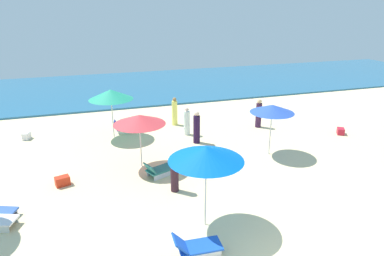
{
  "coord_description": "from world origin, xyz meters",
  "views": [
    {
      "loc": [
        -5.23,
        -5.44,
        6.62
      ],
      "look_at": [
        -0.44,
        9.58,
        0.96
      ],
      "focal_mm": 31.96,
      "sensor_mm": 36.0,
      "label": 1
    }
  ],
  "objects_px": {
    "beachgoer_6": "(187,122)",
    "cooler_box_1": "(62,181)",
    "umbrella_6": "(206,154)",
    "lounge_chair_2_0": "(127,128)",
    "beachgoer_0": "(175,112)",
    "umbrella_2": "(111,94)",
    "beachgoer_5": "(197,128)",
    "beachgoer_1": "(175,174)",
    "beachgoer_2": "(259,114)",
    "cooler_box_0": "(341,131)",
    "lounge_chair_6_0": "(196,247)",
    "lounge_chair_0_0": "(160,169)",
    "cooler_box_2": "(27,136)",
    "umbrella_5": "(272,109)",
    "umbrella_0": "(139,119)"
  },
  "relations": [
    {
      "from": "beachgoer_6",
      "to": "beachgoer_1",
      "type": "bearing_deg",
      "value": -101.23
    },
    {
      "from": "lounge_chair_0_0",
      "to": "cooler_box_0",
      "type": "height_order",
      "value": "lounge_chair_0_0"
    },
    {
      "from": "beachgoer_0",
      "to": "cooler_box_1",
      "type": "bearing_deg",
      "value": -42.5
    },
    {
      "from": "cooler_box_0",
      "to": "cooler_box_2",
      "type": "height_order",
      "value": "cooler_box_2"
    },
    {
      "from": "lounge_chair_2_0",
      "to": "beachgoer_2",
      "type": "relative_size",
      "value": 0.92
    },
    {
      "from": "lounge_chair_6_0",
      "to": "beachgoer_1",
      "type": "bearing_deg",
      "value": -2.18
    },
    {
      "from": "umbrella_2",
      "to": "cooler_box_2",
      "type": "relative_size",
      "value": 5.57
    },
    {
      "from": "umbrella_2",
      "to": "beachgoer_1",
      "type": "bearing_deg",
      "value": -75.68
    },
    {
      "from": "lounge_chair_0_0",
      "to": "cooler_box_1",
      "type": "distance_m",
      "value": 3.84
    },
    {
      "from": "beachgoer_1",
      "to": "beachgoer_2",
      "type": "distance_m",
      "value": 8.49
    },
    {
      "from": "umbrella_2",
      "to": "beachgoer_5",
      "type": "relative_size",
      "value": 1.55
    },
    {
      "from": "umbrella_5",
      "to": "beachgoer_2",
      "type": "height_order",
      "value": "umbrella_5"
    },
    {
      "from": "umbrella_2",
      "to": "lounge_chair_6_0",
      "type": "distance_m",
      "value": 10.3
    },
    {
      "from": "lounge_chair_6_0",
      "to": "cooler_box_0",
      "type": "distance_m",
      "value": 12.47
    },
    {
      "from": "umbrella_6",
      "to": "cooler_box_0",
      "type": "bearing_deg",
      "value": 29.06
    },
    {
      "from": "umbrella_2",
      "to": "beachgoer_0",
      "type": "distance_m",
      "value": 4.04
    },
    {
      "from": "umbrella_5",
      "to": "lounge_chair_6_0",
      "type": "height_order",
      "value": "umbrella_5"
    },
    {
      "from": "umbrella_2",
      "to": "cooler_box_1",
      "type": "xyz_separation_m",
      "value": [
        -2.42,
        -4.7,
        -2.15
      ]
    },
    {
      "from": "beachgoer_1",
      "to": "cooler_box_2",
      "type": "bearing_deg",
      "value": 118.48
    },
    {
      "from": "umbrella_6",
      "to": "beachgoer_2",
      "type": "xyz_separation_m",
      "value": [
        6.06,
        7.86,
        -1.68
      ]
    },
    {
      "from": "umbrella_0",
      "to": "umbrella_6",
      "type": "distance_m",
      "value": 4.94
    },
    {
      "from": "beachgoer_2",
      "to": "umbrella_6",
      "type": "bearing_deg",
      "value": -0.76
    },
    {
      "from": "lounge_chair_6_0",
      "to": "beachgoer_6",
      "type": "xyz_separation_m",
      "value": [
        2.51,
        9.18,
        0.46
      ]
    },
    {
      "from": "beachgoer_5",
      "to": "cooler_box_0",
      "type": "xyz_separation_m",
      "value": [
        7.88,
        -1.21,
        -0.62
      ]
    },
    {
      "from": "umbrella_2",
      "to": "umbrella_6",
      "type": "height_order",
      "value": "umbrella_6"
    },
    {
      "from": "lounge_chair_0_0",
      "to": "umbrella_5",
      "type": "height_order",
      "value": "umbrella_5"
    },
    {
      "from": "beachgoer_0",
      "to": "beachgoer_2",
      "type": "relative_size",
      "value": 1.0
    },
    {
      "from": "beachgoer_1",
      "to": "cooler_box_0",
      "type": "relative_size",
      "value": 3.04
    },
    {
      "from": "beachgoer_6",
      "to": "cooler_box_1",
      "type": "relative_size",
      "value": 2.87
    },
    {
      "from": "cooler_box_2",
      "to": "beachgoer_5",
      "type": "bearing_deg",
      "value": -94.25
    },
    {
      "from": "beachgoer_0",
      "to": "cooler_box_0",
      "type": "bearing_deg",
      "value": 67.06
    },
    {
      "from": "umbrella_6",
      "to": "lounge_chair_2_0",
      "type": "bearing_deg",
      "value": 97.75
    },
    {
      "from": "beachgoer_0",
      "to": "umbrella_2",
      "type": "bearing_deg",
      "value": -71.0
    },
    {
      "from": "lounge_chair_6_0",
      "to": "cooler_box_2",
      "type": "bearing_deg",
      "value": 30.39
    },
    {
      "from": "lounge_chair_2_0",
      "to": "beachgoer_1",
      "type": "distance_m",
      "value": 7.03
    },
    {
      "from": "lounge_chair_6_0",
      "to": "lounge_chair_0_0",
      "type": "bearing_deg",
      "value": 1.98
    },
    {
      "from": "lounge_chair_6_0",
      "to": "beachgoer_5",
      "type": "xyz_separation_m",
      "value": [
        2.64,
        7.9,
        0.54
      ]
    },
    {
      "from": "lounge_chair_0_0",
      "to": "beachgoer_1",
      "type": "xyz_separation_m",
      "value": [
        0.23,
        -1.41,
        0.47
      ]
    },
    {
      "from": "umbrella_6",
      "to": "beachgoer_1",
      "type": "distance_m",
      "value": 2.94
    },
    {
      "from": "beachgoer_6",
      "to": "cooler_box_1",
      "type": "distance_m",
      "value": 7.36
    },
    {
      "from": "cooler_box_1",
      "to": "lounge_chair_2_0",
      "type": "bearing_deg",
      "value": 42.26
    },
    {
      "from": "lounge_chair_0_0",
      "to": "umbrella_2",
      "type": "height_order",
      "value": "umbrella_2"
    },
    {
      "from": "umbrella_6",
      "to": "beachgoer_2",
      "type": "distance_m",
      "value": 10.07
    },
    {
      "from": "beachgoer_5",
      "to": "lounge_chair_2_0",
      "type": "bearing_deg",
      "value": -37.17
    },
    {
      "from": "lounge_chair_6_0",
      "to": "beachgoer_2",
      "type": "distance_m",
      "value": 11.36
    },
    {
      "from": "umbrella_6",
      "to": "lounge_chair_6_0",
      "type": "bearing_deg",
      "value": -120.0
    },
    {
      "from": "umbrella_2",
      "to": "cooler_box_1",
      "type": "relative_size",
      "value": 4.87
    },
    {
      "from": "lounge_chair_0_0",
      "to": "beachgoer_0",
      "type": "distance_m",
      "value": 6.37
    },
    {
      "from": "lounge_chair_2_0",
      "to": "beachgoer_6",
      "type": "xyz_separation_m",
      "value": [
        3.06,
        -1.35,
        0.48
      ]
    },
    {
      "from": "lounge_chair_2_0",
      "to": "beachgoer_0",
      "type": "height_order",
      "value": "beachgoer_0"
    }
  ]
}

